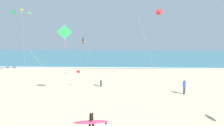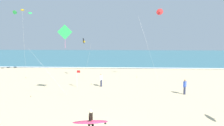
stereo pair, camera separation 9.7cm
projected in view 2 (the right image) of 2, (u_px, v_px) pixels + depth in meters
ocean_water at (120, 55)px, 68.40m from camera, size 160.00×60.00×0.08m
shoreline_foam at (118, 68)px, 38.96m from camera, size 160.00×1.00×0.01m
surfer_lead at (91, 122)px, 11.40m from camera, size 2.06×0.95×1.71m
kite_delta_scarlet_near at (159, 12)px, 27.28m from camera, size 3.43×1.55×9.98m
kite_delta_charcoal_mid at (84, 41)px, 29.04m from camera, size 2.12×5.04×5.96m
kite_arc_golden_far at (22, 12)px, 31.22m from camera, size 3.15×4.33×10.40m
kite_diamond_emerald_high at (64, 34)px, 19.48m from camera, size 4.22×0.81×7.19m
bystander_blue_top at (185, 87)px, 20.63m from camera, size 0.41×0.34×1.59m
bystander_white_top at (101, 80)px, 24.02m from camera, size 0.31×0.45×1.59m
lifeguard_flag at (77, 77)px, 23.66m from camera, size 0.45×0.05×2.10m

